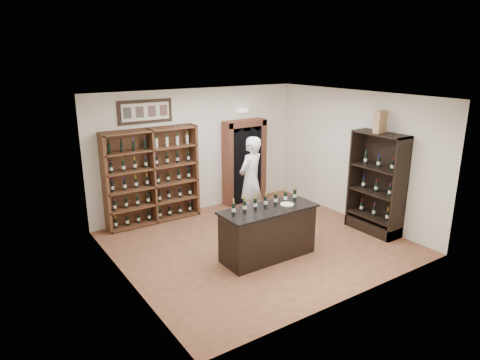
# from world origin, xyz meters

# --- Properties ---
(floor) EXTENTS (5.50, 5.50, 0.00)m
(floor) POSITION_xyz_m (0.00, 0.00, 0.00)
(floor) COLOR #91583A
(floor) RESTS_ON ground
(ceiling) EXTENTS (5.50, 5.50, 0.00)m
(ceiling) POSITION_xyz_m (0.00, 0.00, 3.00)
(ceiling) COLOR white
(ceiling) RESTS_ON wall_back
(wall_back) EXTENTS (5.50, 0.04, 3.00)m
(wall_back) POSITION_xyz_m (0.00, 2.50, 1.50)
(wall_back) COLOR silver
(wall_back) RESTS_ON ground
(wall_left) EXTENTS (0.04, 5.00, 3.00)m
(wall_left) POSITION_xyz_m (-2.75, 0.00, 1.50)
(wall_left) COLOR silver
(wall_left) RESTS_ON ground
(wall_right) EXTENTS (0.04, 5.00, 3.00)m
(wall_right) POSITION_xyz_m (2.75, 0.00, 1.50)
(wall_right) COLOR silver
(wall_right) RESTS_ON ground
(wine_shelf) EXTENTS (2.20, 0.38, 2.20)m
(wine_shelf) POSITION_xyz_m (-1.30, 2.33, 1.10)
(wine_shelf) COLOR #552E1D
(wine_shelf) RESTS_ON ground
(framed_picture) EXTENTS (1.25, 0.04, 0.52)m
(framed_picture) POSITION_xyz_m (-1.30, 2.47, 2.55)
(framed_picture) COLOR black
(framed_picture) RESTS_ON wall_back
(arched_doorway) EXTENTS (1.17, 0.35, 2.17)m
(arched_doorway) POSITION_xyz_m (1.25, 2.33, 1.14)
(arched_doorway) COLOR black
(arched_doorway) RESTS_ON ground
(emergency_light) EXTENTS (0.30, 0.10, 0.10)m
(emergency_light) POSITION_xyz_m (1.25, 2.42, 2.40)
(emergency_light) COLOR white
(emergency_light) RESTS_ON wall_back
(tasting_counter) EXTENTS (1.88, 0.78, 1.00)m
(tasting_counter) POSITION_xyz_m (-0.20, -0.60, 0.49)
(tasting_counter) COLOR black
(tasting_counter) RESTS_ON ground
(counter_bottle_0) EXTENTS (0.07, 0.07, 0.30)m
(counter_bottle_0) POSITION_xyz_m (-0.92, -0.51, 1.11)
(counter_bottle_0) COLOR black
(counter_bottle_0) RESTS_ON tasting_counter
(counter_bottle_1) EXTENTS (0.07, 0.07, 0.30)m
(counter_bottle_1) POSITION_xyz_m (-0.68, -0.51, 1.11)
(counter_bottle_1) COLOR black
(counter_bottle_1) RESTS_ON tasting_counter
(counter_bottle_2) EXTENTS (0.07, 0.07, 0.30)m
(counter_bottle_2) POSITION_xyz_m (-0.44, -0.51, 1.11)
(counter_bottle_2) COLOR black
(counter_bottle_2) RESTS_ON tasting_counter
(counter_bottle_3) EXTENTS (0.07, 0.07, 0.30)m
(counter_bottle_3) POSITION_xyz_m (-0.20, -0.51, 1.11)
(counter_bottle_3) COLOR black
(counter_bottle_3) RESTS_ON tasting_counter
(counter_bottle_4) EXTENTS (0.07, 0.07, 0.30)m
(counter_bottle_4) POSITION_xyz_m (0.04, -0.51, 1.11)
(counter_bottle_4) COLOR black
(counter_bottle_4) RESTS_ON tasting_counter
(counter_bottle_5) EXTENTS (0.07, 0.07, 0.30)m
(counter_bottle_5) POSITION_xyz_m (0.28, -0.51, 1.11)
(counter_bottle_5) COLOR black
(counter_bottle_5) RESTS_ON tasting_counter
(counter_bottle_6) EXTENTS (0.07, 0.07, 0.30)m
(counter_bottle_6) POSITION_xyz_m (0.52, -0.51, 1.11)
(counter_bottle_6) COLOR black
(counter_bottle_6) RESTS_ON tasting_counter
(side_cabinet) EXTENTS (0.48, 1.20, 2.20)m
(side_cabinet) POSITION_xyz_m (2.52, -0.90, 0.75)
(side_cabinet) COLOR black
(side_cabinet) RESTS_ON ground
(shopkeeper) EXTENTS (0.85, 0.71, 2.00)m
(shopkeeper) POSITION_xyz_m (0.61, 1.13, 1.00)
(shopkeeper) COLOR silver
(shopkeeper) RESTS_ON ground
(plate) EXTENTS (0.25, 0.25, 0.02)m
(plate) POSITION_xyz_m (0.20, -0.66, 1.01)
(plate) COLOR beige
(plate) RESTS_ON tasting_counter
(wine_crate) EXTENTS (0.34, 0.18, 0.45)m
(wine_crate) POSITION_xyz_m (2.46, -0.88, 2.43)
(wine_crate) COLOR tan
(wine_crate) RESTS_ON side_cabinet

